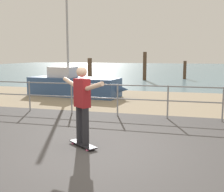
# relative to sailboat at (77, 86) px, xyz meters

# --- Properties ---
(ground_plane) EXTENTS (24.00, 10.00, 0.04)m
(ground_plane) POSITION_rel_sailboat_xyz_m (3.38, -8.33, -0.52)
(ground_plane) COLOR #474444
(ground_plane) RESTS_ON ground
(beach_strip) EXTENTS (24.00, 6.00, 0.04)m
(beach_strip) POSITION_rel_sailboat_xyz_m (3.38, -0.33, -0.52)
(beach_strip) COLOR tan
(beach_strip) RESTS_ON ground
(sea_surface) EXTENTS (72.00, 50.00, 0.04)m
(sea_surface) POSITION_rel_sailboat_xyz_m (3.38, 27.67, -0.52)
(sea_surface) COLOR slate
(sea_surface) RESTS_ON ground
(railing_fence) EXTENTS (9.59, 0.05, 1.05)m
(railing_fence) POSITION_rel_sailboat_xyz_m (1.32, -3.73, 0.18)
(railing_fence) COLOR gray
(railing_fence) RESTS_ON ground
(sailboat) EXTENTS (5.04, 1.91, 4.72)m
(sailboat) POSITION_rel_sailboat_xyz_m (0.00, 0.00, 0.00)
(sailboat) COLOR #335184
(sailboat) RESTS_ON ground
(skateboard) EXTENTS (0.76, 0.63, 0.08)m
(skateboard) POSITION_rel_sailboat_xyz_m (2.93, -6.92, -0.45)
(skateboard) COLOR black
(skateboard) RESTS_ON ground
(skateboarder) EXTENTS (1.22, 0.92, 1.65)m
(skateboarder) POSITION_rel_sailboat_xyz_m (2.93, -6.92, 0.50)
(skateboarder) COLOR #26262B
(skateboarder) RESTS_ON skateboard
(groyne_post_0) EXTENTS (0.28, 0.28, 1.76)m
(groyne_post_0) POSITION_rel_sailboat_xyz_m (-1.11, 4.99, 0.36)
(groyne_post_0) COLOR #513826
(groyne_post_0) RESTS_ON ground
(groyne_post_1) EXTENTS (0.28, 0.28, 2.18)m
(groyne_post_1) POSITION_rel_sailboat_xyz_m (1.87, 9.20, 0.57)
(groyne_post_1) COLOR #513826
(groyne_post_1) RESTS_ON ground
(groyne_post_2) EXTENTS (0.25, 0.25, 1.48)m
(groyne_post_2) POSITION_rel_sailboat_xyz_m (4.85, 11.19, 0.22)
(groyne_post_2) COLOR #513826
(groyne_post_2) RESTS_ON ground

